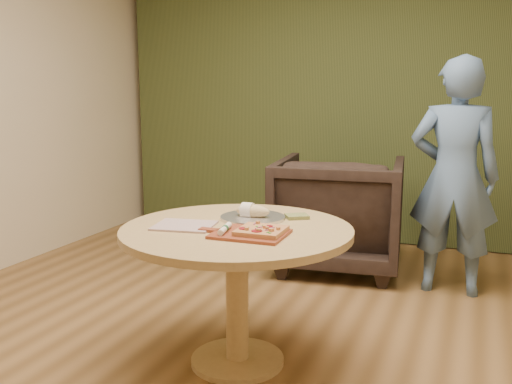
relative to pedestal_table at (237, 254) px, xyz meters
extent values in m
cube|color=olive|center=(0.08, -0.10, -0.62)|extent=(5.00, 6.00, 0.02)
cube|color=beige|center=(0.08, 2.91, 0.79)|extent=(5.00, 0.02, 2.80)
cube|color=#2F3B1A|center=(0.08, 2.80, 0.79)|extent=(4.80, 0.14, 2.78)
cylinder|color=tan|center=(0.00, 0.00, -0.59)|extent=(0.50, 0.50, 0.03)
cylinder|color=tan|center=(0.00, 0.00, -0.25)|extent=(0.12, 0.12, 0.68)
cylinder|color=tan|center=(0.00, 0.00, 0.12)|extent=(1.20, 1.20, 0.04)
cube|color=brown|center=(0.13, -0.13, 0.15)|extent=(0.36, 0.29, 0.01)
cube|color=brown|center=(-0.09, -0.13, 0.15)|extent=(0.10, 0.05, 0.01)
cube|color=#BA8048|center=(0.18, -0.11, 0.17)|extent=(0.22, 0.22, 0.02)
cylinder|color=maroon|center=(0.10, -0.15, 0.18)|extent=(0.05, 0.05, 0.00)
cylinder|color=maroon|center=(0.20, -0.06, 0.18)|extent=(0.04, 0.04, 0.00)
cylinder|color=maroon|center=(0.18, -0.18, 0.18)|extent=(0.05, 0.05, 0.00)
cube|color=#C9884B|center=(0.27, -0.11, 0.18)|extent=(0.02, 0.02, 0.01)
cube|color=#C9884B|center=(0.21, -0.12, 0.18)|extent=(0.02, 0.02, 0.01)
cube|color=#C9884B|center=(0.13, -0.03, 0.18)|extent=(0.02, 0.02, 0.01)
cube|color=#C9884B|center=(0.13, -0.17, 0.18)|extent=(0.02, 0.02, 0.01)
cube|color=#C9884B|center=(0.24, -0.15, 0.18)|extent=(0.03, 0.03, 0.01)
cube|color=#C9884B|center=(0.19, -0.10, 0.18)|extent=(0.02, 0.02, 0.01)
cube|color=#C9884B|center=(0.19, -0.17, 0.18)|extent=(0.02, 0.02, 0.01)
cube|color=#27801F|center=(0.11, -0.13, 0.18)|extent=(0.01, 0.01, 0.00)
cube|color=#27801F|center=(0.18, -0.17, 0.18)|extent=(0.01, 0.01, 0.00)
cube|color=#27801F|center=(0.25, -0.19, 0.18)|extent=(0.01, 0.01, 0.00)
cube|color=#27801F|center=(0.24, -0.18, 0.18)|extent=(0.01, 0.01, 0.00)
cube|color=#27801F|center=(0.17, -0.06, 0.18)|extent=(0.01, 0.01, 0.00)
cube|color=#27801F|center=(0.15, -0.09, 0.18)|extent=(0.01, 0.01, 0.00)
cube|color=#27801F|center=(0.13, -0.17, 0.18)|extent=(0.01, 0.01, 0.00)
cube|color=#8C3B6C|center=(0.12, -0.04, 0.18)|extent=(0.01, 0.03, 0.00)
cube|color=#8C3B6C|center=(0.19, -0.17, 0.18)|extent=(0.03, 0.02, 0.00)
cube|color=#8C3B6C|center=(0.17, -0.10, 0.18)|extent=(0.02, 0.03, 0.00)
cube|color=#8C3B6C|center=(0.22, -0.14, 0.18)|extent=(0.02, 0.03, 0.00)
cube|color=#8C3B6C|center=(0.17, -0.13, 0.18)|extent=(0.03, 0.01, 0.00)
cube|color=#8C3B6C|center=(0.23, -0.09, 0.18)|extent=(0.02, 0.03, 0.00)
cylinder|color=beige|center=(0.01, -0.16, 0.17)|extent=(0.06, 0.17, 0.03)
cylinder|color=#194C26|center=(0.01, -0.16, 0.17)|extent=(0.04, 0.03, 0.03)
cube|color=silver|center=(-0.01, -0.06, 0.17)|extent=(0.02, 0.04, 0.00)
cube|color=beige|center=(-0.26, -0.08, 0.15)|extent=(0.34, 0.30, 0.01)
cylinder|color=silver|center=(0.01, 0.21, 0.14)|extent=(0.35, 0.35, 0.01)
cylinder|color=silver|center=(0.01, 0.21, 0.15)|extent=(0.36, 0.36, 0.02)
ellipsoid|color=#D0B97F|center=(0.01, 0.21, 0.18)|extent=(0.19, 0.08, 0.07)
cylinder|color=beige|center=(-0.02, 0.21, 0.18)|extent=(0.06, 0.09, 0.09)
cube|color=#515B29|center=(0.23, 0.31, 0.15)|extent=(0.15, 0.15, 0.02)
imported|color=black|center=(0.11, 1.82, -0.10)|extent=(1.08, 1.02, 1.01)
imported|color=#517198|center=(0.98, 1.57, 0.23)|extent=(0.63, 0.42, 1.68)
camera|label=1|loc=(1.14, -2.62, 0.85)|focal=40.00mm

